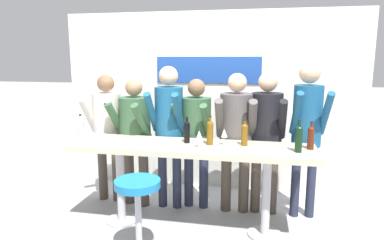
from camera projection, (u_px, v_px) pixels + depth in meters
ground_plane at (190, 228)px, 3.79m from camera, size 40.00×40.00×0.00m
back_wall at (209, 101)px, 4.85m from camera, size 4.20×0.12×2.48m
tasting_table at (190, 157)px, 3.64m from camera, size 2.60×0.63×0.95m
bar_stool at (138, 206)px, 3.13m from camera, size 0.44×0.44×0.77m
person_far_left at (107, 124)px, 4.36m from camera, size 0.44×0.53×1.64m
person_left at (135, 129)px, 4.22m from camera, size 0.52×0.60×1.60m
person_center_left at (169, 121)px, 4.12m from camera, size 0.41×0.53×1.76m
person_center at (196, 130)px, 4.15m from camera, size 0.46×0.55×1.61m
person_center_right at (236, 128)px, 4.02m from camera, size 0.48×0.56×1.68m
person_right at (266, 128)px, 3.98m from camera, size 0.44×0.54×1.69m
person_far_right at (307, 122)px, 3.86m from camera, size 0.41×0.55×1.81m
wine_bottle_0 at (245, 133)px, 3.56m from camera, size 0.07×0.07×0.28m
wine_bottle_1 at (81, 129)px, 3.75m from camera, size 0.07×0.07×0.30m
wine_bottle_2 at (210, 132)px, 3.60m from camera, size 0.07×0.07×0.31m
wine_bottle_3 at (187, 131)px, 3.68m from camera, size 0.06×0.06×0.29m
wine_bottle_4 at (299, 138)px, 3.31m from camera, size 0.07×0.07×0.32m
wine_bottle_5 at (311, 137)px, 3.42m from camera, size 0.07×0.07×0.28m
wine_glass_0 at (199, 135)px, 3.49m from camera, size 0.07×0.07×0.18m
wine_glass_1 at (99, 132)px, 3.64m from camera, size 0.07×0.07×0.18m
wine_glass_2 at (224, 134)px, 3.58m from camera, size 0.07×0.07×0.18m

